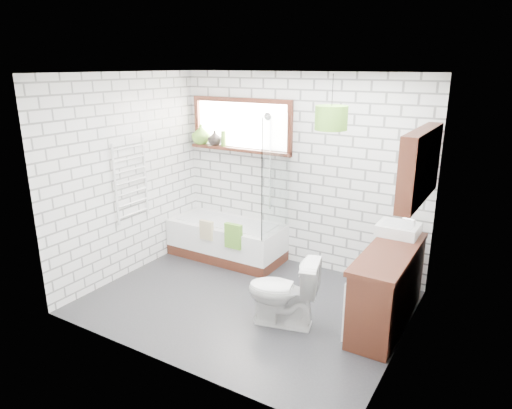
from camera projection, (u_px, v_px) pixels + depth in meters
The scene contains 22 objects.
floor at pixel (245, 302), 5.17m from camera, with size 3.40×2.60×0.01m, color #262629.
ceiling at pixel (244, 72), 4.43m from camera, with size 3.40×2.60×0.01m, color white.
wall_back at pixel (298, 172), 5.87m from camera, with size 3.40×0.01×2.50m, color white.
wall_front at pixel (160, 234), 3.73m from camera, with size 3.40×0.01×2.50m, color white.
wall_left at pixel (128, 177), 5.64m from camera, with size 0.01×2.60×2.50m, color white.
wall_right at pixel (410, 224), 3.97m from camera, with size 0.01×2.60×2.50m, color white.
window at pixel (241, 125), 6.09m from camera, with size 1.52×0.16×0.68m, color #37170F.
towel_radiator at pixel (131, 181), 5.63m from camera, with size 0.06×0.52×1.00m, color white.
mirror_cabinet at pixel (420, 165), 4.38m from camera, with size 0.16×1.20×0.70m, color #37170F.
shower_riser at pixel (270, 162), 6.00m from camera, with size 0.02×0.02×1.30m, color silver.
bathtub at pixel (227, 240), 6.32m from camera, with size 1.58×0.70×0.51m, color white.
shower_screen at pixel (276, 176), 5.64m from camera, with size 0.02×0.72×1.50m, color white.
towel_green at pixel (233, 236), 5.79m from camera, with size 0.24×0.06×0.32m, color #57912B.
towel_beige at pixel (207, 230), 6.00m from camera, with size 0.20×0.05×0.26m, color tan.
vanity at pixel (388, 287), 4.65m from camera, with size 0.45×1.40×0.80m, color #37170F.
basin at pixel (398, 229), 4.95m from camera, with size 0.43×0.37×0.12m, color white.
tap at pixel (414, 227), 4.85m from camera, with size 0.03×0.03×0.15m, color silver.
toilet at pixel (283, 292), 4.64m from camera, with size 0.72×0.41×0.74m, color white.
vase_olive at pixel (201, 136), 6.44m from camera, with size 0.26×0.26×0.27m, color #5F962E.
vase_dark at pixel (215, 139), 6.33m from camera, with size 0.20×0.20×0.21m, color black.
bottle at pixel (223, 140), 6.26m from camera, with size 0.07×0.07×0.21m, color #5F962E.
pendant at pixel (331, 118), 4.27m from camera, with size 0.31×0.31×0.23m, color #57912B.
Camera 1 is at (2.47, -3.90, 2.58)m, focal length 32.00 mm.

